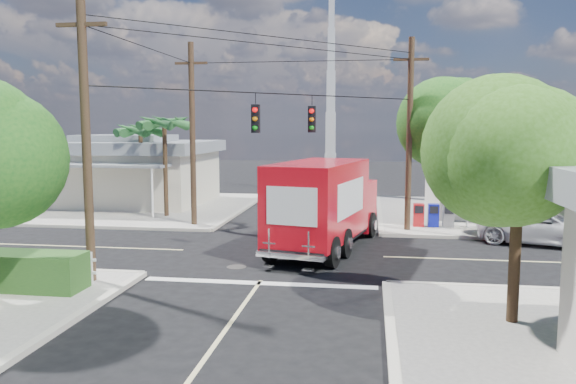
# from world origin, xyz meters

# --- Properties ---
(ground) EXTENTS (120.00, 120.00, 0.00)m
(ground) POSITION_xyz_m (0.00, 0.00, 0.00)
(ground) COLOR black
(ground) RESTS_ON ground
(sidewalk_ne) EXTENTS (14.12, 14.12, 0.14)m
(sidewalk_ne) POSITION_xyz_m (10.88, 10.88, 0.07)
(sidewalk_ne) COLOR gray
(sidewalk_ne) RESTS_ON ground
(sidewalk_nw) EXTENTS (14.12, 14.12, 0.14)m
(sidewalk_nw) POSITION_xyz_m (-10.88, 10.88, 0.07)
(sidewalk_nw) COLOR gray
(sidewalk_nw) RESTS_ON ground
(road_markings) EXTENTS (32.00, 32.00, 0.01)m
(road_markings) POSITION_xyz_m (0.00, -1.47, 0.01)
(road_markings) COLOR beige
(road_markings) RESTS_ON ground
(building_ne) EXTENTS (11.80, 10.20, 4.50)m
(building_ne) POSITION_xyz_m (12.50, 11.97, 2.32)
(building_ne) COLOR beige
(building_ne) RESTS_ON sidewalk_ne
(building_nw) EXTENTS (10.80, 10.20, 4.30)m
(building_nw) POSITION_xyz_m (-12.00, 12.46, 2.22)
(building_nw) COLOR beige
(building_nw) RESTS_ON sidewalk_nw
(radio_tower) EXTENTS (0.80, 0.80, 17.00)m
(radio_tower) POSITION_xyz_m (0.50, 20.00, 5.64)
(radio_tower) COLOR silver
(radio_tower) RESTS_ON ground
(tree_ne_front) EXTENTS (4.21, 4.14, 6.66)m
(tree_ne_front) POSITION_xyz_m (7.21, 6.76, 4.77)
(tree_ne_front) COLOR #422D1C
(tree_ne_front) RESTS_ON sidewalk_ne
(tree_ne_back) EXTENTS (3.77, 3.66, 5.82)m
(tree_ne_back) POSITION_xyz_m (9.81, 8.96, 4.19)
(tree_ne_back) COLOR #422D1C
(tree_ne_back) RESTS_ON sidewalk_ne
(tree_se) EXTENTS (3.67, 3.54, 5.62)m
(tree_se) POSITION_xyz_m (7.01, -7.24, 4.04)
(tree_se) COLOR #422D1C
(tree_se) RESTS_ON sidewalk_se
(palm_nw_front) EXTENTS (3.01, 3.08, 5.59)m
(palm_nw_front) POSITION_xyz_m (-7.50, 7.50, 5.04)
(palm_nw_front) COLOR #422D1C
(palm_nw_front) RESTS_ON sidewalk_nw
(palm_nw_back) EXTENTS (3.01, 3.08, 5.19)m
(palm_nw_back) POSITION_xyz_m (-9.50, 9.00, 4.67)
(palm_nw_back) COLOR #422D1C
(palm_nw_back) RESTS_ON sidewalk_nw
(utility_poles) EXTENTS (12.00, 10.68, 9.00)m
(utility_poles) POSITION_xyz_m (-1.58, 1.60, 4.67)
(utility_poles) COLOR #473321
(utility_poles) RESTS_ON ground
(picket_fence) EXTENTS (5.94, 0.06, 1.00)m
(picket_fence) POSITION_xyz_m (-7.80, -5.60, 0.68)
(picket_fence) COLOR silver
(picket_fence) RESTS_ON sidewalk_sw
(vending_boxes) EXTENTS (1.90, 0.50, 1.10)m
(vending_boxes) POSITION_xyz_m (6.50, 6.20, 0.69)
(vending_boxes) COLOR red
(vending_boxes) RESTS_ON sidewalk_ne
(delivery_truck) EXTENTS (4.22, 8.62, 3.59)m
(delivery_truck) POSITION_xyz_m (1.64, 1.03, 1.82)
(delivery_truck) COLOR black
(delivery_truck) RESTS_ON ground
(parked_car) EXTENTS (5.75, 3.80, 1.47)m
(parked_car) POSITION_xyz_m (10.72, 3.39, 0.73)
(parked_car) COLOR silver
(parked_car) RESTS_ON ground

